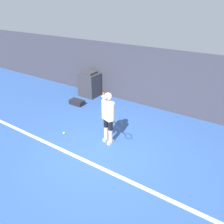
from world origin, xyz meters
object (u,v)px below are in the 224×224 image
(tennis_player, at_px, (108,116))
(water_bottle, at_px, (103,95))
(equipment_bag, at_px, (77,102))
(tennis_ball, at_px, (64,133))
(covered_chair, at_px, (90,84))

(tennis_player, bearing_deg, water_bottle, 145.74)
(tennis_player, bearing_deg, equipment_bag, 167.84)
(equipment_bag, xyz_separation_m, water_bottle, (0.49, 1.18, 0.03))
(tennis_ball, xyz_separation_m, equipment_bag, (-1.13, 1.92, 0.06))
(equipment_bag, height_order, water_bottle, water_bottle)
(equipment_bag, distance_m, water_bottle, 1.28)
(covered_chair, relative_size, water_bottle, 4.14)
(tennis_player, xyz_separation_m, equipment_bag, (-2.57, 1.48, -0.79))
(tennis_ball, height_order, covered_chair, covered_chair)
(tennis_ball, xyz_separation_m, water_bottle, (-0.64, 3.10, 0.09))
(tennis_ball, relative_size, covered_chair, 0.06)
(tennis_player, bearing_deg, covered_chair, 154.93)
(tennis_player, height_order, tennis_ball, tennis_player)
(tennis_ball, bearing_deg, tennis_player, 16.83)
(tennis_ball, distance_m, covered_chair, 3.27)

